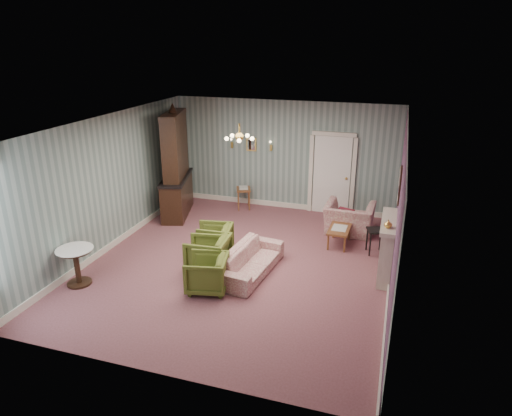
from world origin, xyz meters
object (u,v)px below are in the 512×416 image
(wingback_chair, at_px, (350,214))
(olive_chair_b, at_px, (208,252))
(sofa_chintz, at_px, (250,256))
(pedestal_table, at_px, (77,266))
(olive_chair_a, at_px, (207,272))
(fireplace, at_px, (387,248))
(coffee_table, at_px, (339,236))
(side_table_black, at_px, (375,241))
(dresser, at_px, (175,162))
(olive_chair_c, at_px, (213,240))

(wingback_chair, bearing_deg, olive_chair_b, 50.39)
(sofa_chintz, xyz_separation_m, pedestal_table, (-2.97, -1.39, 0.01))
(olive_chair_a, bearing_deg, olive_chair_b, -170.63)
(wingback_chair, bearing_deg, sofa_chintz, 60.55)
(wingback_chair, distance_m, fireplace, 2.08)
(coffee_table, relative_size, pedestal_table, 1.09)
(olive_chair_a, distance_m, fireplace, 3.49)
(side_table_black, bearing_deg, wingback_chair, 125.55)
(side_table_black, bearing_deg, dresser, 170.80)
(wingback_chair, relative_size, pedestal_table, 1.50)
(sofa_chintz, bearing_deg, fireplace, -67.42)
(olive_chair_c, xyz_separation_m, side_table_black, (3.28, 1.21, -0.11))
(wingback_chair, distance_m, pedestal_table, 6.08)
(olive_chair_b, height_order, sofa_chintz, olive_chair_b)
(sofa_chintz, height_order, pedestal_table, pedestal_table)
(olive_chair_a, bearing_deg, sofa_chintz, 134.64)
(coffee_table, distance_m, pedestal_table, 5.51)
(wingback_chair, relative_size, coffee_table, 1.38)
(olive_chair_a, height_order, olive_chair_c, olive_chair_c)
(olive_chair_a, height_order, fireplace, fireplace)
(wingback_chair, bearing_deg, olive_chair_a, 60.14)
(olive_chair_a, height_order, dresser, dresser)
(wingback_chair, xyz_separation_m, dresser, (-4.45, -0.11, 0.93))
(pedestal_table, bearing_deg, olive_chair_b, 30.71)
(olive_chair_c, relative_size, fireplace, 0.55)
(olive_chair_b, xyz_separation_m, pedestal_table, (-2.13, -1.26, -0.03))
(wingback_chair, xyz_separation_m, coffee_table, (-0.13, -0.75, -0.28))
(olive_chair_a, distance_m, wingback_chair, 4.08)
(sofa_chintz, height_order, dresser, dresser)
(coffee_table, bearing_deg, sofa_chintz, -128.83)
(olive_chair_b, distance_m, olive_chair_c, 0.60)
(dresser, relative_size, fireplace, 2.03)
(olive_chair_b, xyz_separation_m, side_table_black, (3.13, 1.79, -0.12))
(sofa_chintz, distance_m, fireplace, 2.65)
(olive_chair_c, distance_m, dresser, 2.94)
(sofa_chintz, distance_m, side_table_black, 2.83)
(olive_chair_c, distance_m, sofa_chintz, 1.08)
(sofa_chintz, distance_m, pedestal_table, 3.28)
(coffee_table, bearing_deg, wingback_chair, 80.29)
(wingback_chair, distance_m, side_table_black, 1.18)
(olive_chair_b, relative_size, coffee_table, 0.99)
(olive_chair_a, height_order, pedestal_table, olive_chair_a)
(fireplace, height_order, coffee_table, fireplace)
(olive_chair_b, height_order, olive_chair_c, olive_chair_b)
(olive_chair_b, xyz_separation_m, olive_chair_c, (-0.14, 0.58, -0.01))
(olive_chair_a, bearing_deg, wingback_chair, 135.87)
(pedestal_table, bearing_deg, coffee_table, 36.02)
(sofa_chintz, bearing_deg, side_table_black, -47.90)
(sofa_chintz, xyz_separation_m, side_table_black, (2.29, 1.66, -0.09))
(olive_chair_c, bearing_deg, wingback_chair, 120.12)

